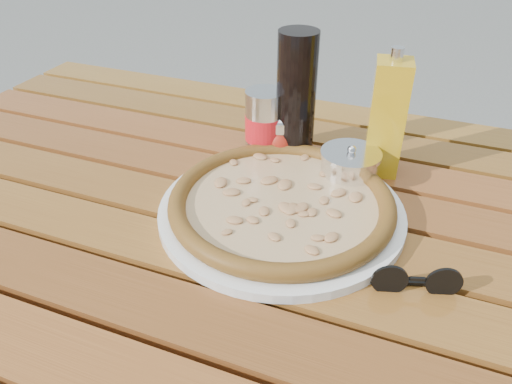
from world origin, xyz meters
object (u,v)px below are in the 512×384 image
at_px(sunglasses, 416,281).
at_px(parmesan_tin, 349,168).
at_px(pepper_shaker, 281,138).
at_px(pizza, 281,202).
at_px(oregano_shaker, 263,132).
at_px(plate, 281,211).
at_px(olive_oil_cruet, 387,118).
at_px(dark_bottle, 296,98).
at_px(soda_can, 264,125).
at_px(table, 251,255).

bearing_deg(sunglasses, parmesan_tin, 104.27).
bearing_deg(pepper_shaker, pizza, -70.13).
distance_m(oregano_shaker, parmesan_tin, 0.17).
xyz_separation_m(plate, pepper_shaker, (-0.06, 0.16, 0.03)).
height_order(pepper_shaker, sunglasses, pepper_shaker).
bearing_deg(sunglasses, olive_oil_cruet, 90.80).
bearing_deg(pizza, pepper_shaker, 109.87).
relative_size(pizza, parmesan_tin, 3.36).
distance_m(dark_bottle, soda_can, 0.07).
distance_m(pizza, soda_can, 0.19).
relative_size(pepper_shaker, parmesan_tin, 0.68).
distance_m(olive_oil_cruet, parmesan_tin, 0.10).
relative_size(table, dark_bottle, 6.36).
distance_m(pizza, oregano_shaker, 0.19).
distance_m(parmesan_tin, sunglasses, 0.24).
xyz_separation_m(table, olive_oil_cruet, (0.15, 0.20, 0.17)).
relative_size(parmesan_tin, sunglasses, 1.11).
relative_size(oregano_shaker, soda_can, 0.68).
bearing_deg(parmesan_tin, pepper_shaker, 162.40).
relative_size(oregano_shaker, olive_oil_cruet, 0.39).
bearing_deg(oregano_shaker, pepper_shaker, -14.12).
bearing_deg(soda_can, table, -75.19).
relative_size(plate, dark_bottle, 1.64).
bearing_deg(olive_oil_cruet, dark_bottle, -177.78).
height_order(table, soda_can, soda_can).
distance_m(pepper_shaker, oregano_shaker, 0.04).
xyz_separation_m(plate, sunglasses, (0.20, -0.09, 0.01)).
bearing_deg(sunglasses, oregano_shaker, 121.22).
distance_m(table, dark_bottle, 0.27).
height_order(table, parmesan_tin, parmesan_tin).
relative_size(plate, pepper_shaker, 4.39).
xyz_separation_m(table, sunglasses, (0.24, -0.07, 0.09)).
distance_m(plate, sunglasses, 0.22).
relative_size(oregano_shaker, dark_bottle, 0.37).
xyz_separation_m(pepper_shaker, olive_oil_cruet, (0.17, 0.02, 0.06)).
xyz_separation_m(table, pizza, (0.04, 0.02, 0.10)).
height_order(soda_can, sunglasses, soda_can).
bearing_deg(soda_can, pizza, -61.22).
height_order(dark_bottle, parmesan_tin, dark_bottle).
xyz_separation_m(table, pepper_shaker, (-0.02, 0.18, 0.11)).
distance_m(plate, parmesan_tin, 0.14).
bearing_deg(table, pizza, 25.98).
height_order(olive_oil_cruet, parmesan_tin, olive_oil_cruet).
distance_m(pizza, sunglasses, 0.22).
distance_m(pizza, parmesan_tin, 0.14).
height_order(table, pepper_shaker, pepper_shaker).
xyz_separation_m(oregano_shaker, sunglasses, (0.30, -0.26, -0.02)).
distance_m(plate, dark_bottle, 0.21).
distance_m(pepper_shaker, sunglasses, 0.36).
height_order(plate, dark_bottle, dark_bottle).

